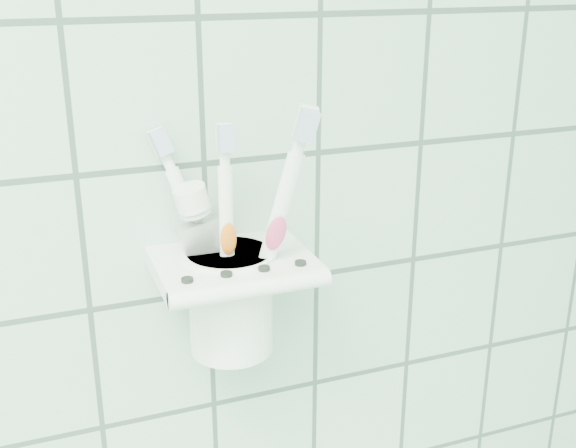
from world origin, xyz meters
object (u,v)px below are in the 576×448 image
(holder_bracket, at_px, (233,266))
(toothbrush_blue, at_px, (227,241))
(toothpaste_tube, at_px, (228,245))
(toothbrush_orange, at_px, (242,222))
(cup, at_px, (230,297))
(toothbrush_pink, at_px, (244,233))

(holder_bracket, relative_size, toothbrush_blue, 0.68)
(holder_bracket, height_order, toothpaste_tube, toothpaste_tube)
(toothbrush_orange, xyz_separation_m, toothpaste_tube, (-0.01, 0.02, -0.03))
(toothbrush_orange, bearing_deg, holder_bracket, -175.39)
(cup, height_order, toothbrush_blue, toothbrush_blue)
(cup, relative_size, toothbrush_pink, 0.47)
(cup, xyz_separation_m, toothbrush_blue, (-0.00, -0.01, 0.06))
(toothpaste_tube, bearing_deg, cup, -98.35)
(toothbrush_orange, bearing_deg, toothbrush_blue, -148.69)
(cup, height_order, toothbrush_pink, toothbrush_pink)
(cup, relative_size, toothbrush_orange, 0.42)
(holder_bracket, height_order, toothbrush_blue, toothbrush_blue)
(holder_bracket, relative_size, toothbrush_pink, 0.66)
(toothpaste_tube, bearing_deg, holder_bracket, -90.78)
(cup, bearing_deg, holder_bracket, -68.05)
(cup, bearing_deg, toothbrush_orange, -26.59)
(holder_bracket, height_order, toothbrush_pink, toothbrush_pink)
(holder_bracket, bearing_deg, toothpaste_tube, 86.25)
(toothbrush_blue, bearing_deg, holder_bracket, 45.74)
(toothbrush_blue, bearing_deg, cup, 66.40)
(holder_bracket, distance_m, cup, 0.03)
(toothbrush_blue, xyz_separation_m, toothbrush_orange, (0.01, 0.01, 0.01))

